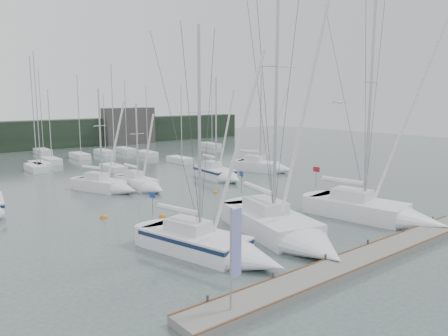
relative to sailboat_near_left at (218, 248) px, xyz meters
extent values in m
plane|color=#455451|center=(5.83, -0.57, -0.59)|extent=(160.00, 160.00, 0.00)
cube|color=slate|center=(5.83, -5.57, -0.39)|extent=(24.00, 2.00, 0.40)
cube|color=black|center=(5.83, 61.43, 1.91)|extent=(90.00, 4.00, 5.00)
cube|color=#3F3C3A|center=(23.83, 59.43, 2.91)|extent=(10.00, 3.00, 7.00)
cube|color=silver|center=(18.21, 32.36, -0.24)|extent=(1.80, 4.50, 0.90)
cylinder|color=#A4A7AC|center=(18.21, 31.86, 5.18)|extent=(0.12, 0.12, 9.94)
cube|color=silver|center=(8.73, 45.33, -0.24)|extent=(1.80, 4.50, 0.90)
cylinder|color=#A4A7AC|center=(8.73, 44.83, 5.96)|extent=(0.12, 0.12, 11.50)
cube|color=silver|center=(17.65, 41.17, -0.24)|extent=(1.80, 4.50, 0.90)
cylinder|color=#A4A7AC|center=(17.65, 40.67, 5.18)|extent=(0.12, 0.12, 9.93)
cube|color=silver|center=(1.35, 39.67, -0.24)|extent=(1.80, 4.50, 0.90)
cylinder|color=#A4A7AC|center=(1.35, 39.17, 7.21)|extent=(0.12, 0.12, 14.00)
cube|color=silver|center=(13.23, 46.78, -0.24)|extent=(1.80, 4.50, 0.90)
cylinder|color=#A4A7AC|center=(13.23, 46.28, 4.65)|extent=(0.12, 0.12, 8.88)
cube|color=silver|center=(3.74, 42.87, -0.24)|extent=(1.80, 4.50, 0.90)
cylinder|color=#A4A7AC|center=(3.74, 42.37, 4.88)|extent=(0.12, 0.12, 9.33)
cube|color=silver|center=(32.59, 44.54, -0.24)|extent=(1.80, 4.50, 0.90)
cylinder|color=#A4A7AC|center=(32.59, 44.04, 6.59)|extent=(0.12, 0.12, 12.75)
cube|color=silver|center=(7.81, 31.47, -0.24)|extent=(1.80, 4.50, 0.90)
cylinder|color=#A4A7AC|center=(7.81, 30.97, 6.32)|extent=(0.12, 0.12, 12.22)
cube|color=silver|center=(17.17, 47.38, -0.24)|extent=(1.80, 4.50, 0.90)
cylinder|color=#A4A7AC|center=(17.17, 46.88, 5.75)|extent=(0.12, 0.12, 11.07)
cube|color=silver|center=(0.35, 37.70, -0.24)|extent=(1.80, 4.50, 0.90)
cylinder|color=#A4A7AC|center=(0.35, 37.20, 6.83)|extent=(0.12, 0.12, 13.23)
cube|color=silver|center=(5.90, 54.11, -0.24)|extent=(1.80, 4.50, 0.90)
cylinder|color=#A4A7AC|center=(5.90, 53.61, 6.66)|extent=(0.12, 0.12, 12.90)
cube|color=silver|center=(-0.45, 1.77, -0.14)|extent=(4.44, 7.16, 1.49)
cone|color=silver|center=(0.73, -2.83, -0.14)|extent=(3.49, 3.48, 2.88)
cube|color=silver|center=(-0.58, 2.25, 0.95)|extent=(2.19, 2.97, 0.69)
cylinder|color=#A4A7AC|center=(-0.34, 1.31, 6.56)|extent=(0.18, 0.18, 11.93)
cylinder|color=white|center=(-0.79, 3.06, 1.84)|extent=(1.08, 3.22, 0.28)
cube|color=#101F3B|center=(-0.45, 1.77, 0.35)|extent=(4.46, 7.18, 0.25)
cube|color=#1B3597|center=(-1.33, 5.19, 2.39)|extent=(0.15, 0.52, 0.36)
cube|color=silver|center=(5.83, 1.81, -0.09)|extent=(5.39, 8.72, 1.68)
cone|color=silver|center=(4.46, -3.81, -0.09)|extent=(4.30, 4.22, 3.58)
cube|color=silver|center=(5.96, 2.35, 1.14)|extent=(2.68, 3.61, 0.78)
cylinder|color=#A4A7AC|center=(5.69, 1.25, 8.88)|extent=(0.20, 0.20, 16.26)
cylinder|color=white|center=(6.21, 3.38, 2.15)|extent=(1.24, 3.92, 0.31)
cube|color=#1B3597|center=(6.84, 5.96, 2.77)|extent=(0.16, 0.59, 0.40)
cube|color=silver|center=(13.82, 0.22, -0.09)|extent=(4.49, 7.49, 1.65)
cone|color=silver|center=(14.70, -4.72, -0.09)|extent=(3.78, 3.54, 3.31)
cube|color=silver|center=(13.72, 0.76, 1.12)|extent=(2.28, 3.08, 0.77)
cylinder|color=#A4A7AC|center=(13.90, -0.28, 8.16)|extent=(0.20, 0.20, 14.85)
cylinder|color=white|center=(13.57, 1.60, 2.11)|extent=(0.91, 3.43, 0.31)
cube|color=maroon|center=(13.16, 3.89, 2.72)|extent=(0.12, 0.59, 0.40)
cube|color=silver|center=(2.05, 21.89, -0.18)|extent=(4.01, 5.54, 1.37)
cone|color=silver|center=(3.40, 18.55, -0.18)|extent=(2.93, 2.86, 2.29)
cube|color=silver|center=(1.88, 22.32, 0.83)|extent=(1.92, 2.34, 0.64)
cylinder|color=#A4A7AC|center=(2.19, 21.56, 4.94)|extent=(0.16, 0.16, 8.85)
cylinder|color=white|center=(1.67, 22.83, 1.66)|extent=(1.16, 2.38, 0.26)
cube|color=silver|center=(5.36, 20.51, -0.18)|extent=(2.56, 5.06, 1.35)
cone|color=silver|center=(5.65, 17.02, -0.18)|extent=(2.33, 2.27, 2.16)
cube|color=silver|center=(5.32, 20.95, 0.81)|extent=(1.35, 2.05, 0.63)
cylinder|color=#A4A7AC|center=(5.39, 20.16, 4.22)|extent=(0.16, 0.16, 7.46)
cylinder|color=white|center=(5.28, 21.48, 1.62)|extent=(0.45, 2.41, 0.25)
cube|color=silver|center=(14.87, 19.98, -0.15)|extent=(2.96, 5.42, 1.48)
cone|color=silver|center=(14.58, 16.26, -0.15)|extent=(2.72, 2.44, 2.56)
cube|color=silver|center=(14.91, 20.47, 0.94)|extent=(1.57, 2.20, 0.69)
cylinder|color=#A4A7AC|center=(14.85, 19.61, 5.65)|extent=(0.18, 0.18, 10.12)
cylinder|color=white|center=(14.96, 21.03, 1.82)|extent=(0.47, 2.57, 0.28)
cube|color=#101F3B|center=(14.87, 19.98, 0.35)|extent=(2.98, 5.44, 0.25)
cube|color=silver|center=(21.99, 20.49, -0.14)|extent=(4.38, 5.68, 1.50)
cone|color=silver|center=(23.49, 17.17, -0.14)|extent=(3.17, 3.02, 2.49)
cube|color=silver|center=(21.78, 20.95, 0.96)|extent=(2.09, 2.42, 0.70)
cylinder|color=#A4A7AC|center=(22.14, 20.16, 5.95)|extent=(0.18, 0.18, 10.68)
cylinder|color=white|center=(21.56, 21.42, 1.86)|extent=(1.28, 2.39, 0.28)
sphere|color=orange|center=(1.93, 9.61, -0.59)|extent=(0.53, 0.53, 0.53)
sphere|color=orange|center=(10.29, 13.81, -0.59)|extent=(0.51, 0.51, 0.51)
sphere|color=orange|center=(-1.73, 12.21, -0.59)|extent=(0.57, 0.57, 0.57)
cylinder|color=#A4A7AC|center=(-3.83, -5.78, 2.00)|extent=(0.08, 0.08, 4.38)
cube|color=#1D26B6|center=(-3.50, -5.74, 2.63)|extent=(0.58, 0.09, 2.92)
ellipsoid|color=silver|center=(8.13, -1.90, 8.25)|extent=(0.31, 0.47, 0.20)
cube|color=#989BA1|center=(7.86, -1.84, 8.27)|extent=(0.46, 0.24, 0.11)
cube|color=#989BA1|center=(8.40, -1.97, 8.27)|extent=(0.46, 0.24, 0.11)
camera|label=1|loc=(-14.65, -18.96, 8.64)|focal=35.00mm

